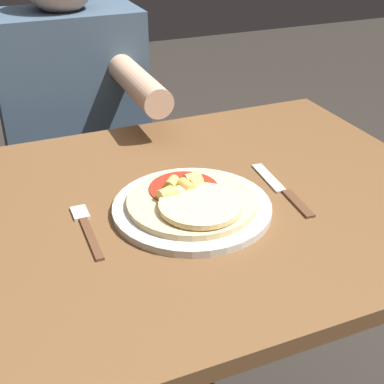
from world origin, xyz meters
TOP-DOWN VIEW (x-y plane):
  - dining_table at (0.00, 0.00)m, footprint 0.98×0.77m
  - plate at (-0.04, -0.04)m, footprint 0.29×0.29m
  - pizza at (-0.04, -0.04)m, footprint 0.24×0.24m
  - fork at (-0.23, -0.02)m, footprint 0.03×0.18m
  - knife at (0.16, -0.04)m, footprint 0.03×0.22m
  - person_diner at (-0.11, 0.65)m, footprint 0.40×0.52m

SIDE VIEW (x-z plane):
  - dining_table at x=0.00m, z-range 0.24..1.00m
  - person_diner at x=-0.11m, z-range 0.10..1.28m
  - fork at x=-0.23m, z-range 0.76..0.76m
  - knife at x=0.16m, z-range 0.76..0.76m
  - plate at x=-0.04m, z-range 0.76..0.77m
  - pizza at x=-0.04m, z-range 0.76..0.80m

